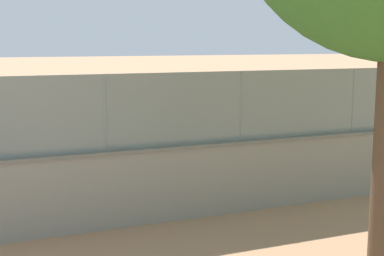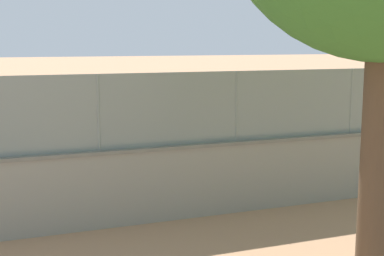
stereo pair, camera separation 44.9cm
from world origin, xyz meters
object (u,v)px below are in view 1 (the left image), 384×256
at_px(player_crossing_court, 186,136).
at_px(player_baseline_waiting, 219,125).
at_px(player_foreground_swinging, 48,118).
at_px(sports_ball, 195,178).

xyz_separation_m(player_crossing_court, player_baseline_waiting, (-1.77, -1.04, 0.12)).
height_order(player_crossing_court, player_foreground_swinging, player_foreground_swinging).
bearing_deg(sports_ball, player_baseline_waiting, -125.47).
height_order(player_crossing_court, player_baseline_waiting, player_baseline_waiting).
height_order(player_crossing_court, sports_ball, player_crossing_court).
xyz_separation_m(player_crossing_court, sports_ball, (0.75, 2.50, -0.83)).
relative_size(player_foreground_swinging, sports_ball, 22.60).
height_order(player_baseline_waiting, sports_ball, player_baseline_waiting).
bearing_deg(player_baseline_waiting, sports_ball, 54.53).
distance_m(player_foreground_swinging, player_baseline_waiting, 6.97).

